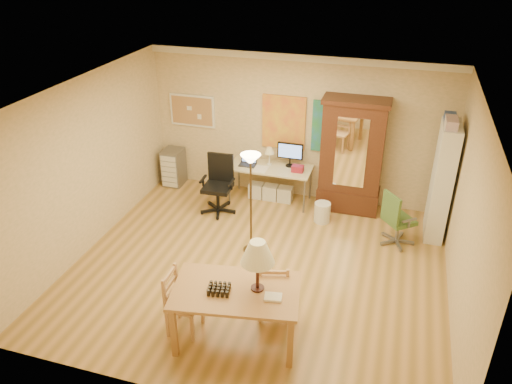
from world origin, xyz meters
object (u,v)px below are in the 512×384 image
(dining_table, at_px, (244,280))
(computer_desk, at_px, (272,180))
(bookshelf, at_px, (442,182))
(armoire, at_px, (351,163))
(office_chair_green, at_px, (396,230))
(office_chair_black, at_px, (219,197))

(dining_table, distance_m, computer_desk, 3.69)
(dining_table, xyz_separation_m, bookshelf, (2.30, 3.25, 0.06))
(bookshelf, bearing_deg, armoire, 163.64)
(office_chair_green, height_order, bookshelf, bookshelf)
(bookshelf, bearing_deg, dining_table, -125.27)
(office_chair_green, relative_size, armoire, 0.45)
(office_chair_green, bearing_deg, office_chair_black, 176.86)
(computer_desk, xyz_separation_m, armoire, (1.42, 0.08, 0.49))
(office_chair_black, height_order, armoire, armoire)
(armoire, bearing_deg, office_chair_green, -46.58)
(dining_table, height_order, computer_desk, dining_table)
(armoire, xyz_separation_m, bookshelf, (1.50, -0.44, 0.06))
(dining_table, distance_m, armoire, 3.77)
(computer_desk, distance_m, bookshelf, 2.99)
(computer_desk, bearing_deg, office_chair_green, -20.53)
(computer_desk, bearing_deg, armoire, 3.40)
(dining_table, height_order, bookshelf, bookshelf)
(dining_table, relative_size, office_chair_black, 1.55)
(office_chair_black, distance_m, office_chair_green, 3.14)
(office_chair_black, relative_size, office_chair_green, 1.14)
(computer_desk, bearing_deg, office_chair_black, -139.40)
(office_chair_black, bearing_deg, bookshelf, 5.22)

